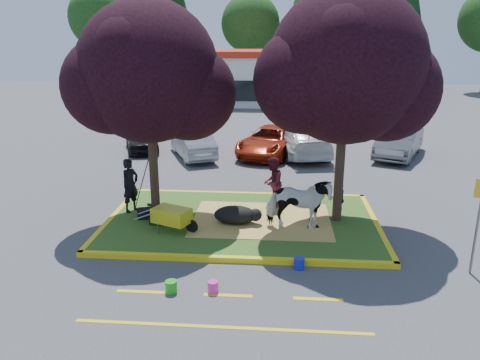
# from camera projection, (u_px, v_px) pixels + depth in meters

# --- Properties ---
(ground) EXTENTS (90.00, 90.00, 0.00)m
(ground) POSITION_uv_depth(u_px,v_px,m) (242.00, 224.00, 14.47)
(ground) COLOR #424244
(ground) RESTS_ON ground
(median_island) EXTENTS (8.00, 5.00, 0.15)m
(median_island) POSITION_uv_depth(u_px,v_px,m) (242.00, 221.00, 14.45)
(median_island) COLOR #335A1C
(median_island) RESTS_ON ground
(curb_near) EXTENTS (8.30, 0.16, 0.15)m
(curb_near) POSITION_uv_depth(u_px,v_px,m) (235.00, 259.00, 11.99)
(curb_near) COLOR yellow
(curb_near) RESTS_ON ground
(curb_far) EXTENTS (8.30, 0.16, 0.15)m
(curb_far) POSITION_uv_depth(u_px,v_px,m) (247.00, 194.00, 16.90)
(curb_far) COLOR yellow
(curb_far) RESTS_ON ground
(curb_left) EXTENTS (0.16, 5.30, 0.15)m
(curb_left) POSITION_uv_depth(u_px,v_px,m) (113.00, 218.00, 14.75)
(curb_left) COLOR yellow
(curb_left) RESTS_ON ground
(curb_right) EXTENTS (0.16, 5.30, 0.15)m
(curb_right) POSITION_uv_depth(u_px,v_px,m) (376.00, 225.00, 14.14)
(curb_right) COLOR yellow
(curb_right) RESTS_ON ground
(straw_bedding) EXTENTS (4.20, 3.00, 0.01)m
(straw_bedding) POSITION_uv_depth(u_px,v_px,m) (261.00, 220.00, 14.38)
(straw_bedding) COLOR #D6B858
(straw_bedding) RESTS_ON median_island
(tree_purple_left) EXTENTS (5.06, 4.20, 6.51)m
(tree_purple_left) POSITION_uv_depth(u_px,v_px,m) (149.00, 79.00, 13.75)
(tree_purple_left) COLOR black
(tree_purple_left) RESTS_ON median_island
(tree_purple_right) EXTENTS (5.30, 4.40, 6.82)m
(tree_purple_right) POSITION_uv_depth(u_px,v_px,m) (347.00, 73.00, 13.08)
(tree_purple_right) COLOR black
(tree_purple_right) RESTS_ON median_island
(fire_lane_stripe_a) EXTENTS (1.10, 0.12, 0.01)m
(fire_lane_stripe_a) POSITION_uv_depth(u_px,v_px,m) (141.00, 292.00, 10.62)
(fire_lane_stripe_a) COLOR yellow
(fire_lane_stripe_a) RESTS_ON ground
(fire_lane_stripe_b) EXTENTS (1.10, 0.12, 0.01)m
(fire_lane_stripe_b) POSITION_uv_depth(u_px,v_px,m) (228.00, 295.00, 10.47)
(fire_lane_stripe_b) COLOR yellow
(fire_lane_stripe_b) RESTS_ON ground
(fire_lane_stripe_c) EXTENTS (1.10, 0.12, 0.01)m
(fire_lane_stripe_c) POSITION_uv_depth(u_px,v_px,m) (318.00, 299.00, 10.32)
(fire_lane_stripe_c) COLOR yellow
(fire_lane_stripe_c) RESTS_ON ground
(fire_lane_long) EXTENTS (6.00, 0.10, 0.01)m
(fire_lane_long) POSITION_uv_depth(u_px,v_px,m) (222.00, 327.00, 9.32)
(fire_lane_long) COLOR yellow
(fire_lane_long) RESTS_ON ground
(retail_building) EXTENTS (20.40, 8.40, 4.40)m
(retail_building) POSITION_uv_depth(u_px,v_px,m) (289.00, 76.00, 40.31)
(retail_building) COLOR silver
(retail_building) RESTS_ON ground
(treeline) EXTENTS (46.58, 7.80, 14.63)m
(treeline) POSITION_uv_depth(u_px,v_px,m) (281.00, 14.00, 47.92)
(treeline) COLOR black
(treeline) RESTS_ON ground
(cow) EXTENTS (1.94, 0.99, 1.59)m
(cow) POSITION_uv_depth(u_px,v_px,m) (298.00, 204.00, 13.41)
(cow) COLOR white
(cow) RESTS_ON median_island
(calf) EXTENTS (1.35, 0.87, 0.55)m
(calf) POSITION_uv_depth(u_px,v_px,m) (235.00, 215.00, 14.02)
(calf) COLOR black
(calf) RESTS_ON median_island
(handler) EXTENTS (0.67, 0.75, 1.73)m
(handler) POSITION_uv_depth(u_px,v_px,m) (130.00, 185.00, 14.87)
(handler) COLOR black
(handler) RESTS_ON median_island
(visitor_a) EXTENTS (0.85, 0.97, 1.69)m
(visitor_a) POSITION_uv_depth(u_px,v_px,m) (272.00, 183.00, 15.21)
(visitor_a) COLOR #491522
(visitor_a) RESTS_ON median_island
(visitor_b) EXTENTS (0.47, 0.71, 1.11)m
(visitor_b) POSITION_uv_depth(u_px,v_px,m) (340.00, 199.00, 14.52)
(visitor_b) COLOR black
(visitor_b) RESTS_ON median_island
(wheelbarrow) EXTENTS (1.87, 1.00, 0.71)m
(wheelbarrow) POSITION_uv_depth(u_px,v_px,m) (172.00, 216.00, 13.37)
(wheelbarrow) COLOR black
(wheelbarrow) RESTS_ON median_island
(gear_bag_dark) EXTENTS (0.66, 0.47, 0.31)m
(gear_bag_dark) POSITION_uv_depth(u_px,v_px,m) (147.00, 213.00, 14.49)
(gear_bag_dark) COLOR black
(gear_bag_dark) RESTS_ON median_island
(gear_bag_green) EXTENTS (0.42, 0.29, 0.22)m
(gear_bag_green) POSITION_uv_depth(u_px,v_px,m) (157.00, 221.00, 14.00)
(gear_bag_green) COLOR black
(gear_bag_green) RESTS_ON median_island
(sign_post) EXTENTS (0.35, 0.16, 2.59)m
(sign_post) POSITION_uv_depth(u_px,v_px,m) (480.00, 212.00, 10.99)
(sign_post) COLOR slate
(sign_post) RESTS_ON ground
(bucket_green) EXTENTS (0.31, 0.31, 0.29)m
(bucket_green) POSITION_uv_depth(u_px,v_px,m) (171.00, 287.00, 10.56)
(bucket_green) COLOR green
(bucket_green) RESTS_ON ground
(bucket_pink) EXTENTS (0.30, 0.30, 0.26)m
(bucket_pink) POSITION_uv_depth(u_px,v_px,m) (213.00, 287.00, 10.58)
(bucket_pink) COLOR #E432A6
(bucket_pink) RESTS_ON ground
(bucket_blue) EXTENTS (0.34, 0.34, 0.29)m
(bucket_blue) POSITION_uv_depth(u_px,v_px,m) (299.00, 263.00, 11.64)
(bucket_blue) COLOR #1723BC
(bucket_blue) RESTS_ON ground
(car_black) EXTENTS (2.66, 3.98, 1.26)m
(car_black) POSITION_uv_depth(u_px,v_px,m) (141.00, 138.00, 23.59)
(car_black) COLOR black
(car_black) RESTS_ON ground
(car_silver) EXTENTS (2.90, 4.23, 1.32)m
(car_silver) POSITION_uv_depth(u_px,v_px,m) (193.00, 144.00, 22.25)
(car_silver) COLOR #94969B
(car_silver) RESTS_ON ground
(car_red) EXTENTS (3.68, 5.39, 1.37)m
(car_red) POSITION_uv_depth(u_px,v_px,m) (271.00, 141.00, 22.67)
(car_red) COLOR #9A240C
(car_red) RESTS_ON ground
(car_white) EXTENTS (3.03, 5.63, 1.55)m
(car_white) POSITION_uv_depth(u_px,v_px,m) (302.00, 139.00, 22.73)
(car_white) COLOR silver
(car_white) RESTS_ON ground
(car_grey) EXTENTS (3.31, 4.84, 1.51)m
(car_grey) POSITION_uv_depth(u_px,v_px,m) (399.00, 141.00, 22.34)
(car_grey) COLOR #585B60
(car_grey) RESTS_ON ground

